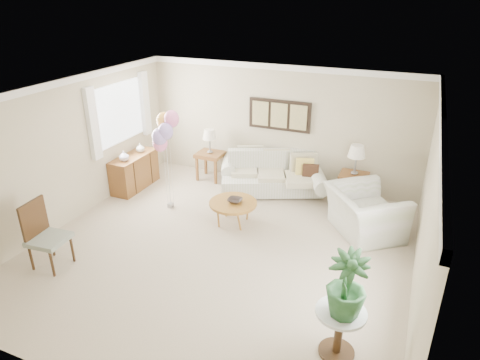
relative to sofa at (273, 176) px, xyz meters
The scene contains 18 objects.
ground_plane 2.53m from the sofa, 91.16° to the right, with size 6.00×6.00×0.00m, color #BAA790.
room_shell 2.74m from the sofa, 93.80° to the right, with size 6.04×6.04×2.60m.
wall_art_triptych 1.30m from the sofa, 96.41° to the left, with size 1.35×0.06×0.65m.
sofa is the anchor object (origin of this frame).
end_table_left 1.52m from the sofa, behind, with size 0.58×0.52×0.63m.
end_table_right 1.67m from the sofa, ahead, with size 0.56×0.51×0.61m.
lamp_left 1.67m from the sofa, behind, with size 0.31×0.31×0.54m.
lamp_right 1.82m from the sofa, ahead, with size 0.35×0.35×0.61m.
coffee_table 1.63m from the sofa, 97.30° to the right, with size 0.87×0.87×0.44m.
decor_bowl 1.62m from the sofa, 96.18° to the right, with size 0.27×0.27×0.07m, color #2D2522.
armchair 2.28m from the sofa, 26.17° to the right, with size 1.25×1.10×0.81m, color silver.
side_table 4.53m from the sofa, 61.07° to the right, with size 0.59×0.59×0.64m.
potted_plant 4.62m from the sofa, 60.99° to the right, with size 0.45×0.45×0.80m, color #1C4E21.
accent_chair 4.59m from the sofa, 120.84° to the right, with size 0.57×0.57×1.08m.
credenza 2.99m from the sofa, 160.24° to the right, with size 0.46×1.20×0.74m.
vase_white 3.13m from the sofa, 154.65° to the right, with size 0.20×0.20×0.21m, color silver.
vase_sage 2.93m from the sofa, 164.84° to the right, with size 0.19×0.19×0.19m, color beige.
balloon_cluster 2.56m from the sofa, 136.83° to the right, with size 0.47×0.52×1.97m.
Camera 1 is at (2.68, -5.42, 4.00)m, focal length 32.00 mm.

